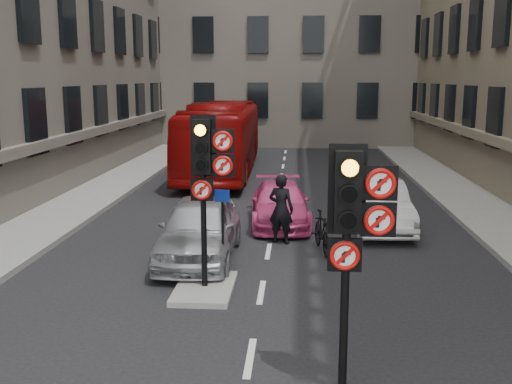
# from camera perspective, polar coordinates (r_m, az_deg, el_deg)

# --- Properties ---
(pavement_left) EXTENTS (3.00, 50.00, 0.16)m
(pavement_left) POSITION_cam_1_polar(r_m,az_deg,el_deg) (20.98, -18.29, -1.68)
(pavement_left) COLOR gray
(pavement_left) RESTS_ON ground
(pavement_right) EXTENTS (3.00, 50.00, 0.16)m
(pavement_right) POSITION_cam_1_polar(r_m,az_deg,el_deg) (20.48, 22.35, -2.25)
(pavement_right) COLOR gray
(pavement_right) RESTS_ON ground
(centre_island) EXTENTS (1.20, 2.00, 0.12)m
(centre_island) POSITION_cam_1_polar(r_m,az_deg,el_deg) (12.86, -4.90, -9.11)
(centre_island) COLOR gray
(centre_island) RESTS_ON ground
(signal_near) EXTENTS (0.91, 0.40, 3.58)m
(signal_near) POSITION_cam_1_polar(r_m,az_deg,el_deg) (8.18, 9.27, -2.47)
(signal_near) COLOR black
(signal_near) RESTS_ON ground
(signal_far) EXTENTS (0.91, 0.40, 3.58)m
(signal_far) POSITION_cam_1_polar(r_m,az_deg,el_deg) (12.19, -4.70, 2.61)
(signal_far) COLOR black
(signal_far) RESTS_ON centre_island
(car_silver) EXTENTS (1.88, 4.55, 1.54)m
(car_silver) POSITION_cam_1_polar(r_m,az_deg,el_deg) (14.85, -5.40, -3.50)
(car_silver) COLOR #A7A9AF
(car_silver) RESTS_ON ground
(car_white) EXTENTS (1.69, 4.40, 1.43)m
(car_white) POSITION_cam_1_polar(r_m,az_deg,el_deg) (18.14, 11.55, -1.20)
(car_white) COLOR silver
(car_white) RESTS_ON ground
(car_pink) EXTENTS (2.02, 4.37, 1.24)m
(car_pink) POSITION_cam_1_polar(r_m,az_deg,el_deg) (18.39, 2.30, -1.14)
(car_pink) COLOR #C93B76
(car_pink) RESTS_ON ground
(bus_red) EXTENTS (2.98, 11.90, 3.30)m
(bus_red) POSITION_cam_1_polar(r_m,az_deg,el_deg) (27.86, -3.29, 5.12)
(bus_red) COLOR maroon
(bus_red) RESTS_ON ground
(motorcycle) EXTENTS (0.76, 1.82, 1.06)m
(motorcycle) POSITION_cam_1_polar(r_m,az_deg,el_deg) (15.54, 6.30, -3.79)
(motorcycle) COLOR black
(motorcycle) RESTS_ON ground
(motorcyclist) EXTENTS (0.81, 0.66, 1.91)m
(motorcyclist) POSITION_cam_1_polar(r_m,az_deg,el_deg) (16.16, 2.40, -1.61)
(motorcyclist) COLOR black
(motorcyclist) RESTS_ON ground
(info_sign) EXTENTS (0.33, 0.12, 1.93)m
(info_sign) POSITION_cam_1_polar(r_m,az_deg,el_deg) (13.14, -3.21, -2.70)
(info_sign) COLOR black
(info_sign) RESTS_ON centre_island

